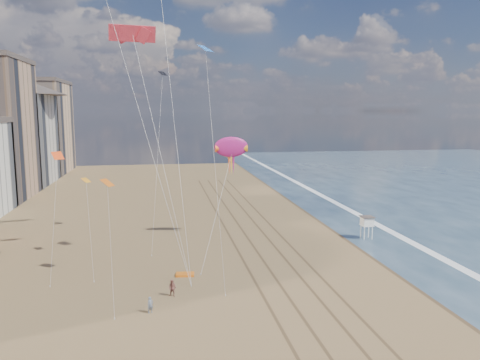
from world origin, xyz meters
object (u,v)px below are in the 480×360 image
show_kite (231,147)px  kite_flyer_b (172,288)px  lifeguard_stand (367,221)px  grounded_kite (185,274)px  kite_flyer_a (150,305)px

show_kite → kite_flyer_b: 25.46m
lifeguard_stand → show_kite: show_kite is taller
grounded_kite → kite_flyer_b: kite_flyer_b is taller
lifeguard_stand → grounded_kite: size_ratio=1.62×
lifeguard_stand → kite_flyer_a: (-29.93, -20.16, -1.73)m
show_kite → kite_flyer_a: (-11.01, -24.03, -12.24)m
lifeguard_stand → kite_flyer_a: size_ratio=2.14×
show_kite → kite_flyer_b: size_ratio=11.81×
grounded_kite → lifeguard_stand: bearing=28.2°
lifeguard_stand → kite_flyer_b: size_ratio=1.90×
lifeguard_stand → kite_flyer_a: lifeguard_stand is taller
kite_flyer_a → kite_flyer_b: bearing=36.1°
kite_flyer_b → lifeguard_stand: bearing=54.8°
show_kite → kite_flyer_b: show_kite is taller
lifeguard_stand → show_kite: size_ratio=0.16×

